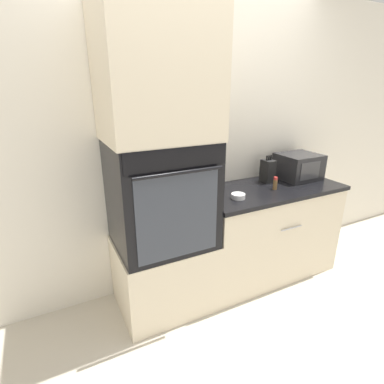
{
  "coord_description": "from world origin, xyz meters",
  "views": [
    {
      "loc": [
        -1.1,
        -1.64,
        1.73
      ],
      "look_at": [
        -0.16,
        0.21,
        0.98
      ],
      "focal_mm": 28.0,
      "sensor_mm": 36.0,
      "label": 1
    }
  ],
  "objects_px": {
    "condiment_jar_near": "(221,183)",
    "condiment_jar_mid": "(275,183)",
    "wall_oven": "(162,194)",
    "bowl": "(238,196)",
    "microwave": "(298,166)",
    "knife_block": "(268,171)"
  },
  "relations": [
    {
      "from": "condiment_jar_near",
      "to": "condiment_jar_mid",
      "type": "distance_m",
      "value": 0.47
    },
    {
      "from": "microwave",
      "to": "wall_oven",
      "type": "bearing_deg",
      "value": -176.49
    },
    {
      "from": "bowl",
      "to": "microwave",
      "type": "bearing_deg",
      "value": 13.19
    },
    {
      "from": "knife_block",
      "to": "condiment_jar_near",
      "type": "height_order",
      "value": "knife_block"
    },
    {
      "from": "bowl",
      "to": "condiment_jar_near",
      "type": "height_order",
      "value": "condiment_jar_near"
    },
    {
      "from": "condiment_jar_near",
      "to": "condiment_jar_mid",
      "type": "xyz_separation_m",
      "value": [
        0.39,
        -0.27,
        0.02
      ]
    },
    {
      "from": "wall_oven",
      "to": "condiment_jar_mid",
      "type": "xyz_separation_m",
      "value": [
        1.02,
        -0.07,
        -0.05
      ]
    },
    {
      "from": "condiment_jar_near",
      "to": "wall_oven",
      "type": "bearing_deg",
      "value": -162.69
    },
    {
      "from": "wall_oven",
      "to": "knife_block",
      "type": "xyz_separation_m",
      "value": [
        1.11,
        0.14,
        0.0
      ]
    },
    {
      "from": "wall_oven",
      "to": "bowl",
      "type": "xyz_separation_m",
      "value": [
        0.61,
        -0.11,
        -0.08
      ]
    },
    {
      "from": "condiment_jar_mid",
      "to": "bowl",
      "type": "bearing_deg",
      "value": -174.56
    },
    {
      "from": "wall_oven",
      "to": "knife_block",
      "type": "relative_size",
      "value": 3.17
    },
    {
      "from": "wall_oven",
      "to": "condiment_jar_mid",
      "type": "relative_size",
      "value": 7.13
    },
    {
      "from": "microwave",
      "to": "knife_block",
      "type": "relative_size",
      "value": 1.49
    },
    {
      "from": "bowl",
      "to": "knife_block",
      "type": "bearing_deg",
      "value": 25.94
    },
    {
      "from": "wall_oven",
      "to": "condiment_jar_near",
      "type": "bearing_deg",
      "value": 17.31
    },
    {
      "from": "wall_oven",
      "to": "microwave",
      "type": "bearing_deg",
      "value": 3.51
    },
    {
      "from": "bowl",
      "to": "condiment_jar_near",
      "type": "bearing_deg",
      "value": 84.81
    },
    {
      "from": "wall_oven",
      "to": "condiment_jar_near",
      "type": "height_order",
      "value": "wall_oven"
    },
    {
      "from": "knife_block",
      "to": "bowl",
      "type": "distance_m",
      "value": 0.56
    },
    {
      "from": "wall_oven",
      "to": "bowl",
      "type": "relative_size",
      "value": 7.08
    },
    {
      "from": "knife_block",
      "to": "microwave",
      "type": "bearing_deg",
      "value": -8.15
    }
  ]
}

